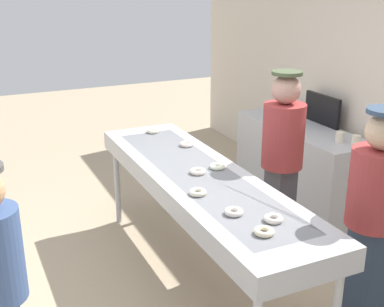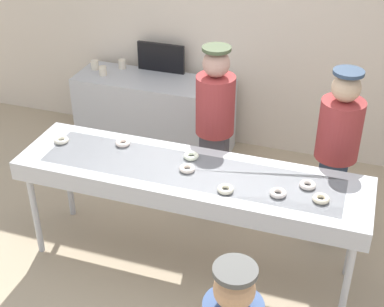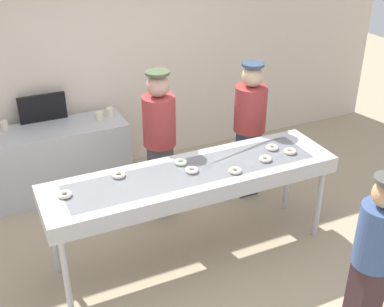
# 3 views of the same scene
# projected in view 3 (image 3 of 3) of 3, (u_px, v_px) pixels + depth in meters

# --- Properties ---
(ground_plane) EXTENTS (16.00, 16.00, 0.00)m
(ground_plane) POSITION_uv_depth(u_px,v_px,m) (193.00, 252.00, 5.07)
(ground_plane) COLOR tan
(back_wall) EXTENTS (8.00, 0.12, 2.83)m
(back_wall) POSITION_uv_depth(u_px,v_px,m) (119.00, 60.00, 6.19)
(back_wall) COLOR beige
(back_wall) RESTS_ON ground
(fryer_conveyor) EXTENTS (2.83, 0.73, 0.96)m
(fryer_conveyor) POSITION_uv_depth(u_px,v_px,m) (193.00, 178.00, 4.66)
(fryer_conveyor) COLOR #B7BABF
(fryer_conveyor) RESTS_ON ground
(sugar_donut_0) EXTENTS (0.13, 0.13, 0.04)m
(sugar_donut_0) POSITION_uv_depth(u_px,v_px,m) (265.00, 159.00, 4.80)
(sugar_donut_0) COLOR white
(sugar_donut_0) RESTS_ON fryer_conveyor
(sugar_donut_1) EXTENTS (0.16, 0.16, 0.04)m
(sugar_donut_1) POSITION_uv_depth(u_px,v_px,m) (290.00, 151.00, 4.93)
(sugar_donut_1) COLOR #FCECC2
(sugar_donut_1) RESTS_ON fryer_conveyor
(sugar_donut_2) EXTENTS (0.16, 0.16, 0.04)m
(sugar_donut_2) POSITION_uv_depth(u_px,v_px,m) (119.00, 175.00, 4.52)
(sugar_donut_2) COLOR white
(sugar_donut_2) RESTS_ON fryer_conveyor
(sugar_donut_3) EXTENTS (0.17, 0.17, 0.04)m
(sugar_donut_3) POSITION_uv_depth(u_px,v_px,m) (181.00, 162.00, 4.74)
(sugar_donut_3) COLOR white
(sugar_donut_3) RESTS_ON fryer_conveyor
(sugar_donut_4) EXTENTS (0.16, 0.16, 0.04)m
(sugar_donut_4) POSITION_uv_depth(u_px,v_px,m) (65.00, 194.00, 4.23)
(sugar_donut_4) COLOR white
(sugar_donut_4) RESTS_ON fryer_conveyor
(sugar_donut_5) EXTENTS (0.17, 0.17, 0.04)m
(sugar_donut_5) POSITION_uv_depth(u_px,v_px,m) (192.00, 170.00, 4.60)
(sugar_donut_5) COLOR white
(sugar_donut_5) RESTS_ON fryer_conveyor
(sugar_donut_6) EXTENTS (0.13, 0.13, 0.04)m
(sugar_donut_6) POSITION_uv_depth(u_px,v_px,m) (235.00, 171.00, 4.59)
(sugar_donut_6) COLOR beige
(sugar_donut_6) RESTS_ON fryer_conveyor
(sugar_donut_7) EXTENTS (0.18, 0.18, 0.04)m
(sugar_donut_7) POSITION_uv_depth(u_px,v_px,m) (272.00, 148.00, 5.01)
(sugar_donut_7) COLOR white
(sugar_donut_7) RESTS_ON fryer_conveyor
(worker_baker) EXTENTS (0.35, 0.35, 1.70)m
(worker_baker) POSITION_uv_depth(u_px,v_px,m) (160.00, 136.00, 5.23)
(worker_baker) COLOR #3E3C44
(worker_baker) RESTS_ON ground
(worker_assistant) EXTENTS (0.37, 0.37, 1.65)m
(worker_assistant) POSITION_uv_depth(u_px,v_px,m) (250.00, 122.00, 5.63)
(worker_assistant) COLOR #27364A
(worker_assistant) RESTS_ON ground
(customer_waiting) EXTENTS (0.31, 0.31, 1.55)m
(customer_waiting) POSITION_uv_depth(u_px,v_px,m) (373.00, 257.00, 3.70)
(customer_waiting) COLOR #3A2529
(customer_waiting) RESTS_ON ground
(prep_counter) EXTENTS (1.78, 0.60, 0.85)m
(prep_counter) POSITION_uv_depth(u_px,v_px,m) (53.00, 161.00, 5.91)
(prep_counter) COLOR #B7BABF
(prep_counter) RESTS_ON ground
(paper_cup_1) EXTENTS (0.09, 0.09, 0.10)m
(paper_cup_1) POSITION_uv_depth(u_px,v_px,m) (110.00, 112.00, 6.02)
(paper_cup_1) COLOR beige
(paper_cup_1) RESTS_ON prep_counter
(paper_cup_3) EXTENTS (0.09, 0.09, 0.10)m
(paper_cup_3) POSITION_uv_depth(u_px,v_px,m) (99.00, 116.00, 5.90)
(paper_cup_3) COLOR beige
(paper_cup_3) RESTS_ON prep_counter
(paper_cup_4) EXTENTS (0.09, 0.09, 0.10)m
(paper_cup_4) POSITION_uv_depth(u_px,v_px,m) (4.00, 125.00, 5.67)
(paper_cup_4) COLOR beige
(paper_cup_4) RESTS_ON prep_counter
(menu_display) EXTENTS (0.55, 0.04, 0.33)m
(menu_display) POSITION_uv_depth(u_px,v_px,m) (42.00, 108.00, 5.83)
(menu_display) COLOR black
(menu_display) RESTS_ON prep_counter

